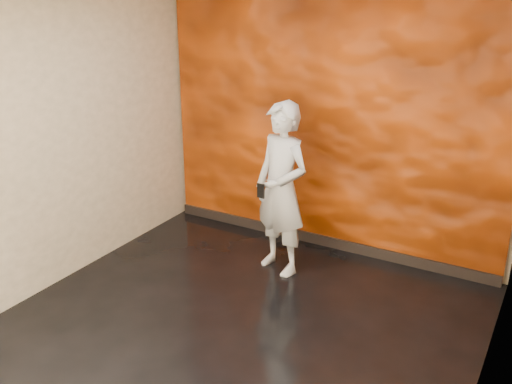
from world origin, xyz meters
name	(u,v)px	position (x,y,z in m)	size (l,w,h in m)	color
room	(233,178)	(0.00, 0.00, 1.40)	(4.02, 4.02, 2.81)	black
feature_wall	(329,128)	(0.00, 1.96, 1.38)	(3.90, 0.06, 2.75)	#D94A08
baseboard	(322,240)	(0.00, 1.92, 0.06)	(3.90, 0.04, 0.12)	black
man	(281,189)	(-0.16, 1.17, 0.90)	(0.65, 0.43, 1.79)	#AAB0B9
phone	(261,191)	(-0.26, 0.93, 0.94)	(0.08, 0.02, 0.15)	black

